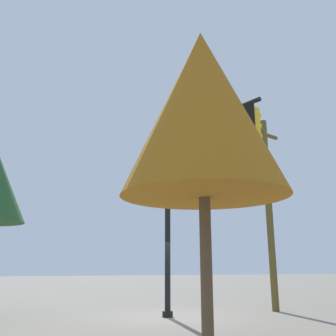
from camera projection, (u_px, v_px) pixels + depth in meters
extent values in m
plane|color=gray|center=(168.00, 317.00, 12.72)|extent=(120.00, 120.00, 0.00)
cylinder|color=black|center=(168.00, 211.00, 13.64)|extent=(0.20, 0.20, 7.24)
cylinder|color=black|center=(168.00, 314.00, 12.75)|extent=(0.36, 0.36, 0.20)
cylinder|color=black|center=(208.00, 119.00, 12.81)|extent=(4.01, 1.74, 0.14)
cylinder|color=black|center=(185.00, 142.00, 13.55)|extent=(1.84, 0.81, 1.07)
cube|color=yellow|center=(179.00, 150.00, 13.71)|extent=(0.43, 0.45, 1.10)
cube|color=black|center=(175.00, 149.00, 13.58)|extent=(0.43, 0.20, 1.22)
sphere|color=maroon|center=(183.00, 142.00, 13.92)|extent=(0.22, 0.22, 0.22)
cylinder|color=yellow|center=(184.00, 142.00, 13.96)|extent=(0.27, 0.21, 0.23)
sphere|color=#FFFC14|center=(183.00, 151.00, 13.83)|extent=(0.22, 0.22, 0.22)
cylinder|color=yellow|center=(185.00, 150.00, 13.88)|extent=(0.27, 0.21, 0.23)
sphere|color=#0B621E|center=(183.00, 160.00, 13.74)|extent=(0.22, 0.22, 0.22)
cylinder|color=yellow|center=(185.00, 159.00, 13.79)|extent=(0.27, 0.21, 0.23)
cube|color=yellow|center=(192.00, 146.00, 13.22)|extent=(0.42, 0.45, 1.10)
cube|color=black|center=(188.00, 145.00, 13.10)|extent=(0.43, 0.19, 1.22)
sphere|color=maroon|center=(196.00, 138.00, 13.43)|extent=(0.22, 0.22, 0.22)
cylinder|color=yellow|center=(197.00, 137.00, 13.48)|extent=(0.26, 0.21, 0.23)
sphere|color=#FFFC14|center=(196.00, 147.00, 13.34)|extent=(0.22, 0.22, 0.22)
cylinder|color=yellow|center=(197.00, 146.00, 13.39)|extent=(0.26, 0.21, 0.23)
sphere|color=#0B621E|center=(196.00, 156.00, 13.26)|extent=(0.22, 0.22, 0.22)
cylinder|color=yellow|center=(197.00, 155.00, 13.30)|extent=(0.26, 0.21, 0.23)
cube|color=yellow|center=(205.00, 141.00, 12.74)|extent=(0.44, 0.46, 1.10)
cube|color=black|center=(201.00, 140.00, 12.61)|extent=(0.42, 0.22, 1.22)
sphere|color=maroon|center=(209.00, 133.00, 12.96)|extent=(0.22, 0.22, 0.22)
cylinder|color=yellow|center=(210.00, 132.00, 13.01)|extent=(0.27, 0.22, 0.23)
sphere|color=#FFFC14|center=(209.00, 143.00, 12.87)|extent=(0.22, 0.22, 0.22)
cylinder|color=yellow|center=(210.00, 142.00, 12.92)|extent=(0.27, 0.22, 0.23)
sphere|color=#0B621E|center=(209.00, 152.00, 12.79)|extent=(0.22, 0.22, 0.22)
cylinder|color=yellow|center=(211.00, 151.00, 12.84)|extent=(0.27, 0.22, 0.23)
cube|color=yellow|center=(220.00, 136.00, 12.26)|extent=(0.44, 0.46, 1.10)
cube|color=black|center=(216.00, 135.00, 12.13)|extent=(0.42, 0.21, 1.22)
sphere|color=maroon|center=(223.00, 128.00, 12.47)|extent=(0.22, 0.22, 0.22)
cylinder|color=yellow|center=(224.00, 127.00, 12.52)|extent=(0.27, 0.22, 0.23)
sphere|color=#FFFC14|center=(224.00, 138.00, 12.39)|extent=(0.22, 0.22, 0.22)
cylinder|color=yellow|center=(225.00, 137.00, 12.44)|extent=(0.27, 0.22, 0.23)
sphere|color=#0B621E|center=(224.00, 148.00, 12.30)|extent=(0.22, 0.22, 0.22)
cylinder|color=yellow|center=(225.00, 147.00, 12.35)|extent=(0.27, 0.22, 0.23)
cube|color=yellow|center=(235.00, 131.00, 11.77)|extent=(0.43, 0.45, 1.10)
cube|color=black|center=(231.00, 130.00, 11.65)|extent=(0.42, 0.20, 1.22)
sphere|color=maroon|center=(239.00, 123.00, 11.99)|extent=(0.22, 0.22, 0.22)
cylinder|color=yellow|center=(240.00, 122.00, 12.04)|extent=(0.27, 0.22, 0.23)
sphere|color=#FFFC14|center=(240.00, 133.00, 11.90)|extent=(0.22, 0.22, 0.22)
cylinder|color=yellow|center=(241.00, 131.00, 11.95)|extent=(0.27, 0.22, 0.23)
sphere|color=#0B621E|center=(240.00, 143.00, 11.81)|extent=(0.22, 0.22, 0.22)
cylinder|color=yellow|center=(241.00, 142.00, 11.86)|extent=(0.27, 0.22, 0.23)
cube|color=yellow|center=(253.00, 125.00, 11.29)|extent=(0.44, 0.46, 1.10)
cube|color=black|center=(249.00, 124.00, 11.16)|extent=(0.42, 0.22, 1.22)
sphere|color=maroon|center=(256.00, 117.00, 11.51)|extent=(0.22, 0.22, 0.22)
cylinder|color=yellow|center=(257.00, 116.00, 11.56)|extent=(0.27, 0.22, 0.23)
sphere|color=#FFFC14|center=(256.00, 127.00, 11.42)|extent=(0.22, 0.22, 0.22)
cylinder|color=yellow|center=(257.00, 126.00, 11.47)|extent=(0.27, 0.22, 0.23)
sphere|color=#0B621E|center=(257.00, 138.00, 11.34)|extent=(0.22, 0.22, 0.22)
cylinder|color=yellow|center=(258.00, 136.00, 11.39)|extent=(0.27, 0.22, 0.23)
cube|color=white|center=(213.00, 109.00, 12.73)|extent=(0.88, 0.37, 0.26)
cube|color=#167039|center=(213.00, 109.00, 12.73)|extent=(0.84, 0.37, 0.22)
cube|color=white|center=(168.00, 194.00, 13.80)|extent=(0.37, 0.88, 0.26)
cube|color=#0D722B|center=(168.00, 194.00, 13.80)|extent=(0.37, 0.84, 0.22)
cylinder|color=brown|center=(269.00, 210.00, 15.36)|extent=(0.28, 0.28, 7.79)
cube|color=brown|center=(264.00, 134.00, 16.19)|extent=(0.73, 1.73, 0.12)
cylinder|color=brown|center=(206.00, 273.00, 7.63)|extent=(0.25, 0.25, 3.09)
cone|color=#A46517|center=(202.00, 110.00, 8.53)|extent=(3.63, 3.63, 4.03)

